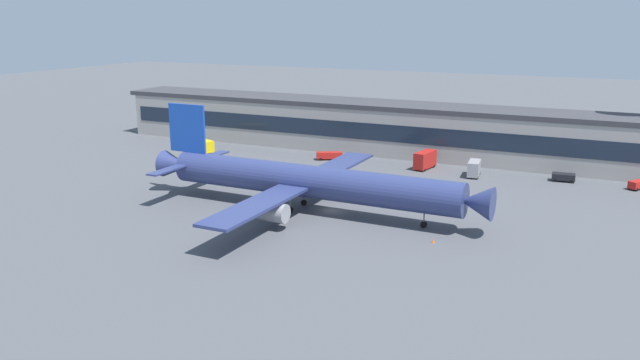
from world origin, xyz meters
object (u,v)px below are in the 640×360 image
object	(u,v)px
traffic_cone_0	(223,229)
traffic_cone_1	(433,241)
catering_truck	(425,159)
traffic_cone_2	(233,218)
airliner	(306,181)
fuel_truck	(201,145)
pushback_tractor	(563,177)
stair_truck	(474,168)
follow_me_car	(638,184)
belt_loader	(329,155)

from	to	relation	value
traffic_cone_0	traffic_cone_1	distance (m)	34.78
catering_truck	traffic_cone_2	bearing A→B (deg)	-110.76
catering_truck	traffic_cone_1	bearing A→B (deg)	-72.04
airliner	traffic_cone_1	size ratio (longest dim) A/B	101.69
fuel_truck	traffic_cone_0	world-z (taller)	fuel_truck
pushback_tractor	traffic_cone_2	xyz separation A→B (m)	(-50.34, -53.68, -0.73)
pushback_tractor	traffic_cone_1	world-z (taller)	pushback_tractor
traffic_cone_0	fuel_truck	bearing A→B (deg)	128.91
catering_truck	traffic_cone_2	size ratio (longest dim) A/B	11.81
traffic_cone_1	airliner	bearing A→B (deg)	165.18
traffic_cone_0	traffic_cone_2	xyz separation A→B (m)	(-1.98, 5.95, -0.04)
traffic_cone_2	catering_truck	bearing A→B (deg)	69.24
airliner	stair_truck	size ratio (longest dim) A/B	10.76
catering_truck	airliner	bearing A→B (deg)	-103.94
stair_truck	traffic_cone_0	distance (m)	63.23
traffic_cone_2	airliner	bearing A→B (deg)	47.93
fuel_truck	stair_truck	xyz separation A→B (m)	(71.30, 4.36, 0.10)
airliner	traffic_cone_1	bearing A→B (deg)	-14.82
follow_me_car	pushback_tractor	size ratio (longest dim) A/B	0.94
fuel_truck	traffic_cone_1	size ratio (longest dim) A/B	13.44
follow_me_car	catering_truck	size ratio (longest dim) A/B	0.63
follow_me_car	fuel_truck	xyz separation A→B (m)	(-104.53, -7.84, 0.79)
follow_me_car	stair_truck	size ratio (longest dim) A/B	0.76
stair_truck	fuel_truck	bearing A→B (deg)	-176.50
pushback_tractor	traffic_cone_2	distance (m)	73.60
belt_loader	traffic_cone_1	size ratio (longest dim) A/B	9.97
belt_loader	traffic_cone_1	world-z (taller)	belt_loader
stair_truck	catering_truck	bearing A→B (deg)	169.42
fuel_truck	traffic_cone_2	bearing A→B (deg)	-49.00
pushback_tractor	traffic_cone_2	size ratio (longest dim) A/B	7.85
pushback_tractor	follow_me_car	bearing A→B (deg)	-1.63
pushback_tractor	traffic_cone_2	world-z (taller)	pushback_tractor
stair_truck	traffic_cone_0	size ratio (longest dim) A/B	8.64
traffic_cone_0	airliner	bearing A→B (deg)	65.63
airliner	belt_loader	size ratio (longest dim) A/B	10.20
airliner	belt_loader	world-z (taller)	airliner
stair_truck	traffic_cone_1	world-z (taller)	stair_truck
catering_truck	follow_me_car	bearing A→B (deg)	1.54
pushback_tractor	traffic_cone_0	size ratio (longest dim) A/B	6.95
airliner	follow_me_car	world-z (taller)	airliner
fuel_truck	pushback_tractor	world-z (taller)	fuel_truck
catering_truck	pushback_tractor	size ratio (longest dim) A/B	1.51
pushback_tractor	airliner	bearing A→B (deg)	-133.42
fuel_truck	stair_truck	distance (m)	71.43
fuel_truck	pushback_tractor	bearing A→B (deg)	5.25
belt_loader	pushback_tractor	xyz separation A→B (m)	(55.16, 2.35, -0.10)
traffic_cone_1	stair_truck	bearing A→B (deg)	94.49
airliner	pushback_tractor	bearing A→B (deg)	46.58
stair_truck	traffic_cone_0	bearing A→B (deg)	-118.16
catering_truck	stair_truck	world-z (taller)	catering_truck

